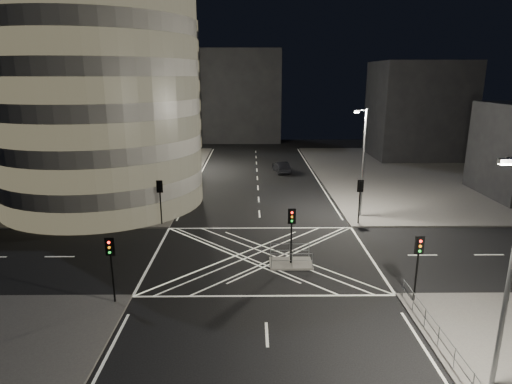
{
  "coord_description": "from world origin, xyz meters",
  "views": [
    {
      "loc": [
        -0.77,
        -29.39,
        12.93
      ],
      "look_at": [
        -0.37,
        7.09,
        3.0
      ],
      "focal_mm": 30.0,
      "sensor_mm": 36.0,
      "label": 1
    }
  ],
  "objects_px": {
    "traffic_signal_fr": "(360,194)",
    "sedan": "(281,167)",
    "traffic_signal_fl": "(160,194)",
    "street_lamp_right_near": "(509,269)",
    "traffic_signal_nl": "(111,258)",
    "central_island": "(291,263)",
    "traffic_signal_island": "(292,226)",
    "traffic_signal_nr": "(418,256)",
    "street_lamp_right_far": "(363,159)",
    "street_lamp_left_near": "(163,154)",
    "street_lamp_left_far": "(189,131)"
  },
  "relations": [
    {
      "from": "traffic_signal_fr",
      "to": "sedan",
      "type": "height_order",
      "value": "traffic_signal_fr"
    },
    {
      "from": "sedan",
      "to": "traffic_signal_fl",
      "type": "bearing_deg",
      "value": 50.79
    },
    {
      "from": "street_lamp_right_near",
      "to": "traffic_signal_nl",
      "type": "bearing_deg",
      "value": 158.45
    },
    {
      "from": "traffic_signal_nl",
      "to": "central_island",
      "type": "bearing_deg",
      "value": 26.14
    },
    {
      "from": "central_island",
      "to": "traffic_signal_island",
      "type": "xyz_separation_m",
      "value": [
        0.0,
        0.0,
        2.84
      ]
    },
    {
      "from": "traffic_signal_fr",
      "to": "traffic_signal_nr",
      "type": "xyz_separation_m",
      "value": [
        0.0,
        -13.6,
        0.0
      ]
    },
    {
      "from": "street_lamp_right_far",
      "to": "sedan",
      "type": "relative_size",
      "value": 2.17
    },
    {
      "from": "traffic_signal_nr",
      "to": "street_lamp_left_near",
      "type": "distance_m",
      "value": 26.32
    },
    {
      "from": "traffic_signal_fr",
      "to": "street_lamp_left_far",
      "type": "relative_size",
      "value": 0.4
    },
    {
      "from": "traffic_signal_nr",
      "to": "sedan",
      "type": "relative_size",
      "value": 0.87
    },
    {
      "from": "street_lamp_right_far",
      "to": "street_lamp_right_near",
      "type": "relative_size",
      "value": 1.0
    },
    {
      "from": "street_lamp_right_far",
      "to": "traffic_signal_fr",
      "type": "bearing_deg",
      "value": -106.11
    },
    {
      "from": "traffic_signal_fl",
      "to": "central_island",
      "type": "bearing_deg",
      "value": -37.54
    },
    {
      "from": "traffic_signal_fl",
      "to": "traffic_signal_island",
      "type": "distance_m",
      "value": 13.62
    },
    {
      "from": "traffic_signal_nr",
      "to": "street_lamp_right_far",
      "type": "height_order",
      "value": "street_lamp_right_far"
    },
    {
      "from": "central_island",
      "to": "sedan",
      "type": "height_order",
      "value": "sedan"
    },
    {
      "from": "traffic_signal_nl",
      "to": "street_lamp_left_near",
      "type": "xyz_separation_m",
      "value": [
        -0.64,
        18.8,
        2.63
      ]
    },
    {
      "from": "central_island",
      "to": "street_lamp_right_far",
      "type": "bearing_deg",
      "value": 54.7
    },
    {
      "from": "street_lamp_left_near",
      "to": "sedan",
      "type": "relative_size",
      "value": 2.17
    },
    {
      "from": "central_island",
      "to": "street_lamp_right_far",
      "type": "relative_size",
      "value": 0.3
    },
    {
      "from": "traffic_signal_island",
      "to": "traffic_signal_nr",
      "type": "bearing_deg",
      "value": -37.93
    },
    {
      "from": "street_lamp_left_far",
      "to": "street_lamp_right_near",
      "type": "xyz_separation_m",
      "value": [
        18.87,
        -44.0,
        0.0
      ]
    },
    {
      "from": "traffic_signal_fr",
      "to": "traffic_signal_nr",
      "type": "relative_size",
      "value": 1.0
    },
    {
      "from": "traffic_signal_nr",
      "to": "traffic_signal_island",
      "type": "distance_m",
      "value": 8.62
    },
    {
      "from": "traffic_signal_fl",
      "to": "sedan",
      "type": "height_order",
      "value": "traffic_signal_fl"
    },
    {
      "from": "traffic_signal_fl",
      "to": "street_lamp_right_far",
      "type": "relative_size",
      "value": 0.4
    },
    {
      "from": "traffic_signal_fr",
      "to": "traffic_signal_island",
      "type": "distance_m",
      "value": 10.73
    },
    {
      "from": "traffic_signal_fr",
      "to": "traffic_signal_nr",
      "type": "height_order",
      "value": "same"
    },
    {
      "from": "central_island",
      "to": "traffic_signal_nl",
      "type": "height_order",
      "value": "traffic_signal_nl"
    },
    {
      "from": "traffic_signal_nl",
      "to": "street_lamp_left_far",
      "type": "bearing_deg",
      "value": 90.99
    },
    {
      "from": "street_lamp_left_far",
      "to": "sedan",
      "type": "distance_m",
      "value": 13.74
    },
    {
      "from": "traffic_signal_fl",
      "to": "traffic_signal_nl",
      "type": "bearing_deg",
      "value": -90.0
    },
    {
      "from": "street_lamp_left_near",
      "to": "street_lamp_right_near",
      "type": "height_order",
      "value": "same"
    },
    {
      "from": "street_lamp_left_near",
      "to": "central_island",
      "type": "bearing_deg",
      "value": -49.73
    },
    {
      "from": "traffic_signal_nl",
      "to": "traffic_signal_fr",
      "type": "bearing_deg",
      "value": 37.69
    },
    {
      "from": "street_lamp_right_near",
      "to": "traffic_signal_fr",
      "type": "bearing_deg",
      "value": 91.75
    },
    {
      "from": "traffic_signal_fr",
      "to": "traffic_signal_island",
      "type": "xyz_separation_m",
      "value": [
        -6.8,
        -8.3,
        0.0
      ]
    },
    {
      "from": "traffic_signal_nr",
      "to": "street_lamp_left_far",
      "type": "bearing_deg",
      "value": 116.36
    },
    {
      "from": "traffic_signal_nl",
      "to": "traffic_signal_nr",
      "type": "distance_m",
      "value": 17.6
    },
    {
      "from": "street_lamp_left_far",
      "to": "central_island",
      "type": "bearing_deg",
      "value": -70.05
    },
    {
      "from": "central_island",
      "to": "street_lamp_right_near",
      "type": "distance_m",
      "value": 15.54
    },
    {
      "from": "traffic_signal_fr",
      "to": "street_lamp_left_near",
      "type": "height_order",
      "value": "street_lamp_left_near"
    },
    {
      "from": "traffic_signal_nl",
      "to": "traffic_signal_island",
      "type": "height_order",
      "value": "same"
    },
    {
      "from": "traffic_signal_fr",
      "to": "traffic_signal_island",
      "type": "bearing_deg",
      "value": -129.33
    },
    {
      "from": "street_lamp_left_near",
      "to": "street_lamp_left_far",
      "type": "relative_size",
      "value": 1.0
    },
    {
      "from": "traffic_signal_fr",
      "to": "street_lamp_right_far",
      "type": "distance_m",
      "value": 3.48
    },
    {
      "from": "traffic_signal_fr",
      "to": "street_lamp_right_near",
      "type": "relative_size",
      "value": 0.4
    },
    {
      "from": "traffic_signal_island",
      "to": "street_lamp_right_near",
      "type": "relative_size",
      "value": 0.4
    },
    {
      "from": "traffic_signal_fr",
      "to": "street_lamp_left_near",
      "type": "bearing_deg",
      "value": 164.08
    },
    {
      "from": "street_lamp_left_far",
      "to": "sedan",
      "type": "height_order",
      "value": "street_lamp_left_far"
    }
  ]
}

